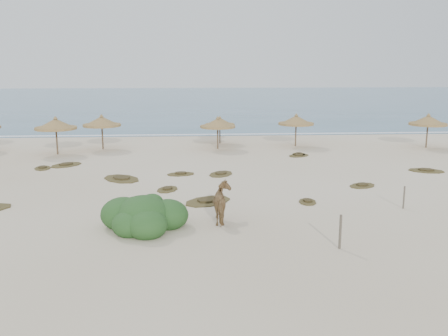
{
  "coord_description": "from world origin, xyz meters",
  "views": [
    {
      "loc": [
        -1.33,
        -23.93,
        7.02
      ],
      "look_at": [
        0.61,
        5.0,
        0.94
      ],
      "focal_mm": 40.0,
      "sensor_mm": 36.0,
      "label": 1
    }
  ],
  "objects": [
    {
      "name": "ocean",
      "position": [
        0.0,
        75.0,
        0.0
      ],
      "size": [
        200.0,
        100.0,
        0.01
      ],
      "primitive_type": "cube",
      "color": "#24506C",
      "rests_on": "ground"
    },
    {
      "name": "bush",
      "position": [
        -3.41,
        -3.13,
        0.56
      ],
      "size": [
        3.84,
        3.38,
        1.72
      ],
      "rotation": [
        0.0,
        0.0,
        -0.34
      ],
      "color": "#264F22",
      "rests_on": "ground"
    },
    {
      "name": "palapa_5",
      "position": [
        7.73,
        18.33,
        2.22
      ],
      "size": [
        3.31,
        3.31,
        2.86
      ],
      "rotation": [
        0.0,
        0.0,
        0.09
      ],
      "color": "brown",
      "rests_on": "ground"
    },
    {
      "name": "fence_post_far",
      "position": [
        9.11,
        -0.86,
        0.57
      ],
      "size": [
        0.1,
        0.1,
        1.14
      ],
      "primitive_type": "cylinder",
      "rotation": [
        0.0,
        0.0,
        0.22
      ],
      "color": "brown",
      "rests_on": "ground"
    },
    {
      "name": "palapa_6",
      "position": [
        18.7,
        16.82,
        2.29
      ],
      "size": [
        4.16,
        4.16,
        2.95
      ],
      "rotation": [
        0.0,
        0.0,
        0.42
      ],
      "color": "brown",
      "rests_on": "ground"
    },
    {
      "name": "palapa_1",
      "position": [
        -11.87,
        15.71,
        2.35
      ],
      "size": [
        3.99,
        3.99,
        3.03
      ],
      "rotation": [
        0.0,
        0.0,
        -0.28
      ],
      "color": "brown",
      "rests_on": "ground"
    },
    {
      "name": "horse",
      "position": [
        0.09,
        -2.36,
        0.88
      ],
      "size": [
        1.02,
        2.11,
        1.75
      ],
      "primitive_type": "imported",
      "rotation": [
        0.0,
        0.0,
        3.18
      ],
      "color": "olive",
      "rests_on": "ground"
    },
    {
      "name": "scrub_9",
      "position": [
        -0.5,
        1.0,
        0.05
      ],
      "size": [
        3.2,
        3.04,
        0.16
      ],
      "rotation": [
        0.0,
        0.0,
        0.67
      ],
      "color": "#4F4623",
      "rests_on": "ground"
    },
    {
      "name": "scrub_3",
      "position": [
        0.57,
        7.45,
        0.05
      ],
      "size": [
        2.16,
        2.47,
        0.16
      ],
      "rotation": [
        0.0,
        0.0,
        1.09
      ],
      "color": "#4F4623",
      "rests_on": "ground"
    },
    {
      "name": "palapa_3",
      "position": [
        1.27,
        20.3,
        1.92
      ],
      "size": [
        3.28,
        3.28,
        2.48
      ],
      "rotation": [
        0.0,
        0.0,
        -0.28
      ],
      "color": "brown",
      "rests_on": "ground"
    },
    {
      "name": "scrub_6",
      "position": [
        -10.12,
        11.11,
        0.05
      ],
      "size": [
        2.69,
        2.79,
        0.16
      ],
      "rotation": [
        0.0,
        0.0,
        0.88
      ],
      "color": "#4F4623",
      "rests_on": "ground"
    },
    {
      "name": "palapa_2",
      "position": [
        -8.7,
        17.89,
        2.29
      ],
      "size": [
        3.73,
        3.73,
        2.95
      ],
      "rotation": [
        0.0,
        0.0,
        -0.21
      ],
      "color": "brown",
      "rests_on": "ground"
    },
    {
      "name": "scrub_1",
      "position": [
        -5.66,
        6.5,
        0.05
      ],
      "size": [
        3.18,
        3.31,
        0.16
      ],
      "rotation": [
        0.0,
        0.0,
        2.26
      ],
      "color": "#4F4623",
      "rests_on": "ground"
    },
    {
      "name": "scrub_2",
      "position": [
        -2.7,
        3.63,
        0.05
      ],
      "size": [
        1.57,
        1.92,
        0.16
      ],
      "rotation": [
        0.0,
        0.0,
        1.23
      ],
      "color": "#4F4623",
      "rests_on": "ground"
    },
    {
      "name": "palapa_4",
      "position": [
        0.92,
        17.37,
        2.14
      ],
      "size": [
        3.41,
        3.41,
        2.75
      ],
      "rotation": [
        0.0,
        0.0,
        0.18
      ],
      "color": "brown",
      "rests_on": "ground"
    },
    {
      "name": "ground",
      "position": [
        0.0,
        0.0,
        0.0
      ],
      "size": [
        160.0,
        160.0,
        0.0
      ],
      "primitive_type": "plane",
      "color": "beige",
      "rests_on": "ground"
    },
    {
      "name": "scrub_13",
      "position": [
        -2.01,
        7.6,
        0.05
      ],
      "size": [
        2.0,
        1.52,
        0.16
      ],
      "rotation": [
        0.0,
        0.0,
        0.22
      ],
      "color": "#4F4623",
      "rests_on": "ground"
    },
    {
      "name": "scrub_11",
      "position": [
        -2.66,
        -1.11,
        0.05
      ],
      "size": [
        2.05,
        1.97,
        0.16
      ],
      "rotation": [
        0.0,
        0.0,
        0.69
      ],
      "color": "#4F4623",
      "rests_on": "ground"
    },
    {
      "name": "scrub_8",
      "position": [
        -11.47,
        10.12,
        0.05
      ],
      "size": [
        1.37,
        1.82,
        0.16
      ],
      "rotation": [
        0.0,
        0.0,
        1.77
      ],
      "color": "#4F4623",
      "rests_on": "ground"
    },
    {
      "name": "fence_post_near",
      "position": [
        4.36,
        -6.02,
        0.68
      ],
      "size": [
        0.1,
        0.1,
        1.37
      ],
      "primitive_type": "cylinder",
      "rotation": [
        0.0,
        0.0,
        0.01
      ],
      "color": "brown",
      "rests_on": "ground"
    },
    {
      "name": "scrub_5",
      "position": [
        14.3,
        7.54,
        0.05
      ],
      "size": [
        2.68,
        2.23,
        0.16
      ],
      "rotation": [
        0.0,
        0.0,
        2.76
      ],
      "color": "#4F4623",
      "rests_on": "ground"
    },
    {
      "name": "scrub_4",
      "position": [
        8.64,
        3.77,
        0.05
      ],
      "size": [
        2.14,
        1.98,
        0.16
      ],
      "rotation": [
        0.0,
        0.0,
        0.6
      ],
      "color": "#4F4623",
      "rests_on": "ground"
    },
    {
      "name": "foam_line",
      "position": [
        0.0,
        26.0,
        0.0
      ],
      "size": [
        70.0,
        0.6,
        0.01
      ],
      "primitive_type": "cube",
      "color": "silver",
      "rests_on": "ground"
    },
    {
      "name": "scrub_7",
      "position": [
        7.02,
        13.65,
        0.05
      ],
      "size": [
        2.16,
        2.0,
        0.16
      ],
      "rotation": [
        0.0,
        0.0,
        0.6
      ],
      "color": "#4F4623",
      "rests_on": "ground"
    },
    {
      "name": "scrub_12",
      "position": [
        4.64,
        0.54,
        0.05
      ],
      "size": [
        1.09,
        1.49,
        0.16
      ],
      "rotation": [
        0.0,
        0.0,
        1.42
      ],
      "color": "#4F4623",
      "rests_on": "ground"
    },
    {
      "name": "scrub_10",
      "position": [
        7.13,
        14.14,
        0.05
      ],
      "size": [
        1.37,
        1.79,
        0.16
      ],
      "rotation": [
        0.0,
        0.0,
        1.35
      ],
      "color": "#4F4623",
      "rests_on": "ground"
    }
  ]
}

